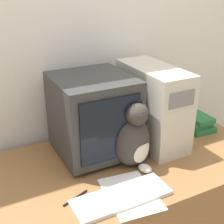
# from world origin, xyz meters

# --- Properties ---
(wall_back) EXTENTS (7.00, 0.05, 2.50)m
(wall_back) POSITION_xyz_m (0.00, 0.83, 1.25)
(wall_back) COLOR silver
(wall_back) RESTS_ON ground_plane
(desk) EXTENTS (1.64, 0.77, 0.70)m
(desk) POSITION_xyz_m (0.00, 0.38, 0.35)
(desk) COLOR olive
(desk) RESTS_ON ground_plane
(crt_monitor) EXTENTS (0.38, 0.41, 0.43)m
(crt_monitor) POSITION_xyz_m (-0.03, 0.53, 0.92)
(crt_monitor) COLOR #333333
(crt_monitor) RESTS_ON desk
(computer_tower) EXTENTS (0.21, 0.48, 0.44)m
(computer_tower) POSITION_xyz_m (0.31, 0.51, 0.92)
(computer_tower) COLOR beige
(computer_tower) RESTS_ON desk
(keyboard) EXTENTS (0.43, 0.15, 0.02)m
(keyboard) POSITION_xyz_m (-0.09, 0.13, 0.71)
(keyboard) COLOR silver
(keyboard) RESTS_ON desk
(cat) EXTENTS (0.29, 0.24, 0.35)m
(cat) POSITION_xyz_m (0.09, 0.34, 0.85)
(cat) COLOR #38332D
(cat) RESTS_ON desk
(book_stack) EXTENTS (0.17, 0.20, 0.09)m
(book_stack) POSITION_xyz_m (0.65, 0.50, 0.75)
(book_stack) COLOR #28703D
(book_stack) RESTS_ON desk
(pen) EXTENTS (0.13, 0.06, 0.01)m
(pen) POSITION_xyz_m (-0.26, 0.22, 0.71)
(pen) COLOR black
(pen) RESTS_ON desk
(paper_sheet) EXTENTS (0.24, 0.32, 0.00)m
(paper_sheet) POSITION_xyz_m (-0.04, 0.14, 0.71)
(paper_sheet) COLOR white
(paper_sheet) RESTS_ON desk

